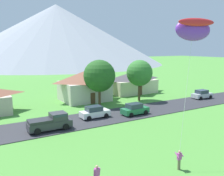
{
  "coord_description": "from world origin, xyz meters",
  "views": [
    {
      "loc": [
        -14.18,
        -3.26,
        10.06
      ],
      "look_at": [
        -0.54,
        19.86,
        5.51
      ],
      "focal_mm": 39.02,
      "sensor_mm": 36.0,
      "label": 1
    }
  ],
  "objects_px": {
    "tree_near_left": "(99,76)",
    "parked_car_green_mid_west": "(135,109)",
    "kite_flyer_with_kite": "(193,31)",
    "watcher_person": "(97,176)",
    "tree_center": "(140,73)",
    "house_leftmost": "(132,82)",
    "parked_car_silver_west_end": "(202,94)",
    "parked_car_white_mid_east": "(95,112)",
    "house_left_center": "(84,85)",
    "pickup_truck_charcoal_west_side": "(51,122)"
  },
  "relations": [
    {
      "from": "tree_near_left",
      "to": "watcher_person",
      "type": "bearing_deg",
      "value": -118.09
    },
    {
      "from": "parked_car_silver_west_end",
      "to": "pickup_truck_charcoal_west_side",
      "type": "xyz_separation_m",
      "value": [
        -30.95,
        -3.03,
        0.19
      ]
    },
    {
      "from": "tree_center",
      "to": "kite_flyer_with_kite",
      "type": "distance_m",
      "value": 24.43
    },
    {
      "from": "house_left_center",
      "to": "parked_car_green_mid_west",
      "type": "bearing_deg",
      "value": -80.36
    },
    {
      "from": "tree_near_left",
      "to": "kite_flyer_with_kite",
      "type": "height_order",
      "value": "kite_flyer_with_kite"
    },
    {
      "from": "house_leftmost",
      "to": "parked_car_silver_west_end",
      "type": "height_order",
      "value": "house_leftmost"
    },
    {
      "from": "parked_car_silver_west_end",
      "to": "kite_flyer_with_kite",
      "type": "height_order",
      "value": "kite_flyer_with_kite"
    },
    {
      "from": "parked_car_silver_west_end",
      "to": "watcher_person",
      "type": "bearing_deg",
      "value": -152.1
    },
    {
      "from": "parked_car_white_mid_east",
      "to": "kite_flyer_with_kite",
      "type": "relative_size",
      "value": 0.33
    },
    {
      "from": "kite_flyer_with_kite",
      "to": "watcher_person",
      "type": "bearing_deg",
      "value": -177.19
    },
    {
      "from": "kite_flyer_with_kite",
      "to": "watcher_person",
      "type": "xyz_separation_m",
      "value": [
        -9.72,
        -0.48,
        -10.56
      ]
    },
    {
      "from": "tree_near_left",
      "to": "parked_car_green_mid_west",
      "type": "height_order",
      "value": "tree_near_left"
    },
    {
      "from": "house_leftmost",
      "to": "watcher_person",
      "type": "height_order",
      "value": "house_leftmost"
    },
    {
      "from": "watcher_person",
      "to": "house_left_center",
      "type": "bearing_deg",
      "value": 67.56
    },
    {
      "from": "tree_center",
      "to": "parked_car_green_mid_west",
      "type": "xyz_separation_m",
      "value": [
        -6.53,
        -7.64,
        -4.37
      ]
    },
    {
      "from": "tree_center",
      "to": "watcher_person",
      "type": "xyz_separation_m",
      "value": [
        -20.05,
        -21.73,
        -4.36
      ]
    },
    {
      "from": "house_left_center",
      "to": "kite_flyer_with_kite",
      "type": "height_order",
      "value": "kite_flyer_with_kite"
    },
    {
      "from": "house_leftmost",
      "to": "parked_car_white_mid_east",
      "type": "distance_m",
      "value": 20.78
    },
    {
      "from": "parked_car_white_mid_east",
      "to": "pickup_truck_charcoal_west_side",
      "type": "bearing_deg",
      "value": -164.55
    },
    {
      "from": "parked_car_green_mid_west",
      "to": "watcher_person",
      "type": "relative_size",
      "value": 2.54
    },
    {
      "from": "parked_car_green_mid_west",
      "to": "parked_car_silver_west_end",
      "type": "bearing_deg",
      "value": 8.39
    },
    {
      "from": "house_left_center",
      "to": "kite_flyer_with_kite",
      "type": "distance_m",
      "value": 28.19
    },
    {
      "from": "house_leftmost",
      "to": "parked_car_silver_west_end",
      "type": "bearing_deg",
      "value": -56.14
    },
    {
      "from": "parked_car_green_mid_west",
      "to": "parked_car_white_mid_east",
      "type": "xyz_separation_m",
      "value": [
        -5.9,
        1.55,
        0.0
      ]
    },
    {
      "from": "house_leftmost",
      "to": "house_left_center",
      "type": "bearing_deg",
      "value": -171.86
    },
    {
      "from": "kite_flyer_with_kite",
      "to": "house_left_center",
      "type": "bearing_deg",
      "value": 86.69
    },
    {
      "from": "tree_near_left",
      "to": "tree_center",
      "type": "distance_m",
      "value": 8.19
    },
    {
      "from": "tree_near_left",
      "to": "parked_car_silver_west_end",
      "type": "bearing_deg",
      "value": -15.49
    },
    {
      "from": "house_left_center",
      "to": "parked_car_silver_west_end",
      "type": "distance_m",
      "value": 23.04
    },
    {
      "from": "parked_car_white_mid_east",
      "to": "watcher_person",
      "type": "relative_size",
      "value": 2.51
    },
    {
      "from": "parked_car_silver_west_end",
      "to": "parked_car_white_mid_east",
      "type": "height_order",
      "value": "same"
    },
    {
      "from": "tree_near_left",
      "to": "house_leftmost",
      "type": "bearing_deg",
      "value": 30.42
    },
    {
      "from": "parked_car_silver_west_end",
      "to": "watcher_person",
      "type": "xyz_separation_m",
      "value": [
        -31.66,
        -16.76,
        0.01
      ]
    },
    {
      "from": "house_leftmost",
      "to": "house_left_center",
      "type": "distance_m",
      "value": 12.29
    },
    {
      "from": "tree_center",
      "to": "parked_car_green_mid_west",
      "type": "height_order",
      "value": "tree_center"
    },
    {
      "from": "kite_flyer_with_kite",
      "to": "tree_near_left",
      "type": "bearing_deg",
      "value": 84.34
    },
    {
      "from": "tree_near_left",
      "to": "kite_flyer_with_kite",
      "type": "relative_size",
      "value": 0.63
    },
    {
      "from": "house_left_center",
      "to": "tree_near_left",
      "type": "distance_m",
      "value": 5.57
    },
    {
      "from": "house_left_center",
      "to": "kite_flyer_with_kite",
      "type": "bearing_deg",
      "value": -93.31
    },
    {
      "from": "pickup_truck_charcoal_west_side",
      "to": "watcher_person",
      "type": "bearing_deg",
      "value": -92.95
    },
    {
      "from": "tree_center",
      "to": "parked_car_white_mid_east",
      "type": "height_order",
      "value": "tree_center"
    },
    {
      "from": "house_leftmost",
      "to": "kite_flyer_with_kite",
      "type": "height_order",
      "value": "kite_flyer_with_kite"
    },
    {
      "from": "house_left_center",
      "to": "parked_car_silver_west_end",
      "type": "relative_size",
      "value": 2.11
    },
    {
      "from": "pickup_truck_charcoal_west_side",
      "to": "parked_car_white_mid_east",
      "type": "bearing_deg",
      "value": 15.45
    },
    {
      "from": "pickup_truck_charcoal_west_side",
      "to": "tree_near_left",
      "type": "bearing_deg",
      "value": 37.33
    },
    {
      "from": "parked_car_white_mid_east",
      "to": "parked_car_silver_west_end",
      "type": "bearing_deg",
      "value": 2.68
    },
    {
      "from": "tree_near_left",
      "to": "kite_flyer_with_kite",
      "type": "bearing_deg",
      "value": -95.66
    },
    {
      "from": "parked_car_silver_west_end",
      "to": "parked_car_white_mid_east",
      "type": "relative_size",
      "value": 1.02
    },
    {
      "from": "tree_near_left",
      "to": "parked_car_green_mid_west",
      "type": "bearing_deg",
      "value": -78.65
    },
    {
      "from": "parked_car_silver_west_end",
      "to": "house_left_center",
      "type": "bearing_deg",
      "value": 152.69
    }
  ]
}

